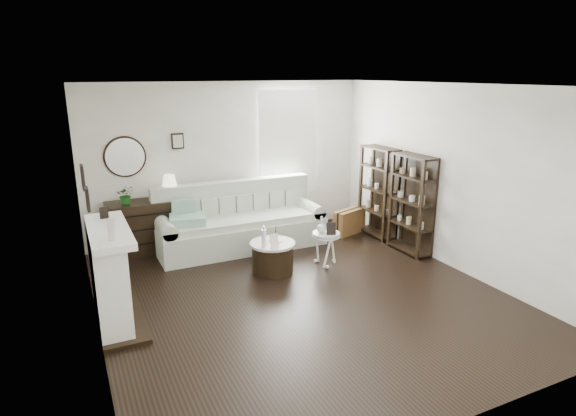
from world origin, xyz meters
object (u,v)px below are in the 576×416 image
sofa (239,226)px  dresser (149,226)px  drum_table (273,257)px  pedestal_table (326,235)px

sofa → dresser: size_ratio=2.15×
sofa → dresser: bearing=164.8°
dresser → drum_table: size_ratio=1.94×
drum_table → pedestal_table: (0.85, -0.09, 0.24)m
sofa → dresser: (-1.41, 0.38, 0.07)m
dresser → pedestal_table: bearing=-36.6°
dresser → pedestal_table: 2.89m
dresser → pedestal_table: (2.32, -1.72, 0.04)m
sofa → drum_table: (0.06, -1.25, -0.12)m
dresser → pedestal_table: size_ratio=2.50×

